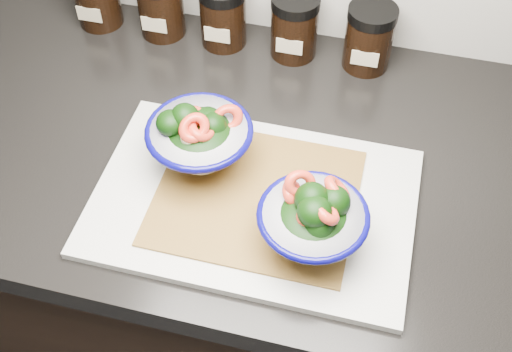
% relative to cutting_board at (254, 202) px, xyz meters
% --- Properties ---
extents(cabinet, '(3.43, 0.58, 0.86)m').
position_rel_cutting_board_xyz_m(cabinet, '(-0.08, 0.10, -0.48)').
color(cabinet, black).
rests_on(cabinet, ground).
extents(countertop, '(3.50, 0.60, 0.04)m').
position_rel_cutting_board_xyz_m(countertop, '(-0.08, 0.10, -0.03)').
color(countertop, black).
rests_on(countertop, cabinet).
extents(cutting_board, '(0.45, 0.30, 0.01)m').
position_rel_cutting_board_xyz_m(cutting_board, '(0.00, 0.00, 0.00)').
color(cutting_board, silver).
rests_on(cutting_board, countertop).
extents(bamboo_mat, '(0.28, 0.24, 0.00)m').
position_rel_cutting_board_xyz_m(bamboo_mat, '(0.00, 0.00, 0.01)').
color(bamboo_mat, '#A37C31').
rests_on(bamboo_mat, cutting_board).
extents(bowl_left, '(0.15, 0.15, 0.12)m').
position_rel_cutting_board_xyz_m(bowl_left, '(-0.09, 0.05, 0.06)').
color(bowl_left, white).
rests_on(bowl_left, bamboo_mat).
extents(bowl_right, '(0.14, 0.14, 0.11)m').
position_rel_cutting_board_xyz_m(bowl_right, '(0.09, -0.05, 0.06)').
color(bowl_right, white).
rests_on(bowl_right, bamboo_mat).
extents(spice_jar_b, '(0.08, 0.08, 0.11)m').
position_rel_cutting_board_xyz_m(spice_jar_b, '(-0.25, 0.34, 0.05)').
color(spice_jar_b, black).
rests_on(spice_jar_b, countertop).
extents(spice_jar_c, '(0.08, 0.08, 0.11)m').
position_rel_cutting_board_xyz_m(spice_jar_c, '(-0.14, 0.34, 0.05)').
color(spice_jar_c, black).
rests_on(spice_jar_c, countertop).
extents(spice_jar_d, '(0.08, 0.08, 0.11)m').
position_rel_cutting_board_xyz_m(spice_jar_d, '(-0.02, 0.34, 0.05)').
color(spice_jar_d, black).
rests_on(spice_jar_d, countertop).
extents(spice_jar_e, '(0.08, 0.08, 0.11)m').
position_rel_cutting_board_xyz_m(spice_jar_e, '(0.11, 0.34, 0.05)').
color(spice_jar_e, black).
rests_on(spice_jar_e, countertop).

